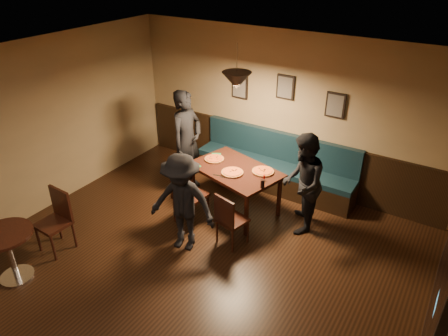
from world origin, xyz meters
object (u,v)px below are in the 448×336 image
(diner_left, at_px, (187,142))
(cafe_chair_far, at_px, (53,223))
(diner_right, at_px, (302,184))
(tabasco_bottle, at_px, (264,177))
(booth_bench, at_px, (274,163))
(chair_near_left, at_px, (191,194))
(dining_table, at_px, (235,189))
(soda_glass, at_px, (263,184))
(chair_near_right, at_px, (233,219))
(cafe_table, at_px, (11,256))
(diner_front, at_px, (182,203))

(diner_left, distance_m, cafe_chair_far, 2.58)
(diner_right, height_order, tabasco_bottle, diner_right)
(booth_bench, height_order, chair_near_left, chair_near_left)
(booth_bench, bearing_deg, tabasco_bottle, -72.56)
(dining_table, height_order, soda_glass, soda_glass)
(chair_near_right, distance_m, cafe_table, 3.05)
(diner_left, height_order, cafe_table, diner_left)
(diner_right, bearing_deg, tabasco_bottle, -92.05)
(soda_glass, bearing_deg, booth_bench, 107.99)
(dining_table, relative_size, cafe_chair_far, 1.52)
(chair_near_left, xyz_separation_m, chair_near_right, (0.86, -0.13, -0.07))
(booth_bench, distance_m, tabasco_bottle, 1.18)
(chair_near_left, relative_size, diner_front, 0.66)
(soda_glass, bearing_deg, chair_near_left, -159.83)
(dining_table, relative_size, chair_near_left, 1.43)
(dining_table, relative_size, cafe_table, 1.93)
(tabasco_bottle, bearing_deg, diner_front, -120.88)
(tabasco_bottle, xyz_separation_m, cafe_chair_far, (-2.25, -2.23, -0.36))
(dining_table, height_order, cafe_table, dining_table)
(tabasco_bottle, bearing_deg, chair_near_right, -100.45)
(cafe_table, distance_m, cafe_chair_far, 0.71)
(booth_bench, bearing_deg, dining_table, -103.31)
(dining_table, xyz_separation_m, diner_front, (-0.13, -1.27, 0.38))
(booth_bench, height_order, diner_right, diner_right)
(chair_near_left, distance_m, soda_glass, 1.18)
(tabasco_bottle, relative_size, cafe_chair_far, 0.13)
(diner_left, bearing_deg, diner_front, -141.95)
(soda_glass, relative_size, tabasco_bottle, 1.11)
(diner_right, relative_size, diner_front, 1.05)
(chair_near_right, height_order, diner_left, diner_left)
(chair_near_right, relative_size, diner_front, 0.57)
(booth_bench, relative_size, soda_glass, 21.83)
(chair_near_left, bearing_deg, cafe_table, -112.14)
(dining_table, height_order, chair_near_left, chair_near_left)
(diner_right, distance_m, soda_glass, 0.61)
(diner_left, distance_m, diner_front, 1.71)
(booth_bench, height_order, soda_glass, booth_bench)
(chair_near_left, bearing_deg, soda_glass, 26.21)
(chair_near_left, distance_m, diner_front, 0.70)
(diner_front, bearing_deg, booth_bench, 69.30)
(dining_table, distance_m, cafe_chair_far, 2.87)
(chair_near_left, distance_m, cafe_table, 2.65)
(cafe_chair_far, bearing_deg, dining_table, -123.42)
(chair_near_left, bearing_deg, diner_right, 32.25)
(dining_table, xyz_separation_m, soda_glass, (0.65, -0.29, 0.46))
(chair_near_left, relative_size, tabasco_bottle, 8.17)
(dining_table, distance_m, cafe_table, 3.45)
(chair_near_right, xyz_separation_m, soda_glass, (0.21, 0.52, 0.41))
(chair_near_left, bearing_deg, cafe_chair_far, -121.66)
(chair_near_right, distance_m, tabasco_bottle, 0.83)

